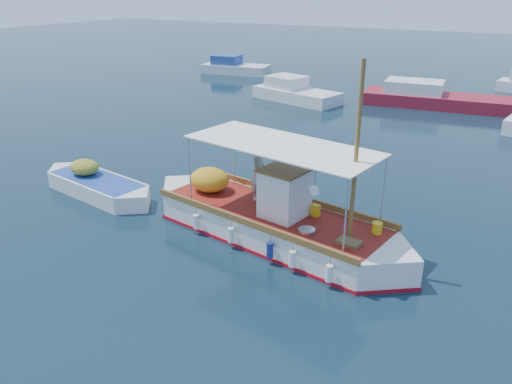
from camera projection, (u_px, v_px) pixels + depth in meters
The scene contains 6 objects.
ground at pixel (293, 239), 15.86m from camera, with size 160.00×160.00×0.00m, color black.
fishing_caique at pixel (270, 221), 15.84m from camera, with size 9.71×3.92×6.01m.
dinghy at pixel (97, 186), 19.15m from camera, with size 5.70×2.30×1.41m.
bg_boat_nw at pixel (295, 93), 34.33m from camera, with size 6.58×3.96×1.80m.
bg_boat_n at pixel (430, 99), 32.78m from camera, with size 9.32×3.59×1.80m.
bg_boat_far_w at pixel (234, 68), 44.61m from camera, with size 6.16×3.17×1.80m.
Camera 1 is at (5.68, -12.90, 7.51)m, focal length 35.00 mm.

